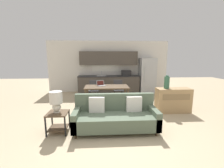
# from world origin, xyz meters

# --- Properties ---
(ground_plane) EXTENTS (20.00, 20.00, 0.00)m
(ground_plane) POSITION_xyz_m (0.00, 0.00, 0.00)
(ground_plane) COLOR tan
(wall_back) EXTENTS (6.40, 0.07, 2.70)m
(wall_back) POSITION_xyz_m (-0.00, 4.63, 1.35)
(wall_back) COLOR silver
(wall_back) RESTS_ON ground_plane
(kitchen_counter) EXTENTS (3.18, 0.65, 2.15)m
(kitchen_counter) POSITION_xyz_m (0.02, 4.33, 0.84)
(kitchen_counter) COLOR #4C443D
(kitchen_counter) RESTS_ON ground_plane
(refrigerator) EXTENTS (0.80, 0.70, 1.80)m
(refrigerator) POSITION_xyz_m (2.03, 4.25, 0.90)
(refrigerator) COLOR #B7BABC
(refrigerator) RESTS_ON ground_plane
(dining_table) EXTENTS (1.67, 0.84, 0.74)m
(dining_table) POSITION_xyz_m (-0.17, 2.18, 0.68)
(dining_table) COLOR brown
(dining_table) RESTS_ON ground_plane
(couch) EXTENTS (2.09, 0.80, 0.89)m
(couch) POSITION_xyz_m (0.01, 0.15, 0.34)
(couch) COLOR #3D2D1E
(couch) RESTS_ON ground_plane
(side_table) EXTENTS (0.48, 0.48, 0.51)m
(side_table) POSITION_xyz_m (-1.42, 0.06, 0.34)
(side_table) COLOR brown
(side_table) RESTS_ON ground_plane
(table_lamp) EXTENTS (0.31, 0.31, 0.52)m
(table_lamp) POSITION_xyz_m (-1.44, 0.10, 0.82)
(table_lamp) COLOR silver
(table_lamp) RESTS_ON side_table
(credenza) EXTENTS (1.13, 0.44, 0.82)m
(credenza) POSITION_xyz_m (2.06, 1.28, 0.41)
(credenza) COLOR tan
(credenza) RESTS_ON ground_plane
(vase) EXTENTS (0.17, 0.17, 0.44)m
(vase) POSITION_xyz_m (1.81, 1.29, 1.02)
(vase) COLOR #336047
(vase) RESTS_ON credenza
(dining_chair_far_right) EXTENTS (0.43, 0.43, 0.85)m
(dining_chair_far_right) POSITION_xyz_m (0.37, 2.95, 0.48)
(dining_chair_far_right) COLOR #38383D
(dining_chair_far_right) RESTS_ON ground_plane
(dining_chair_far_left) EXTENTS (0.43, 0.43, 0.85)m
(dining_chair_far_left) POSITION_xyz_m (-0.70, 2.91, 0.48)
(dining_chair_far_left) COLOR #38383D
(dining_chair_far_left) RESTS_ON ground_plane
(laptop) EXTENTS (0.40, 0.37, 0.20)m
(laptop) POSITION_xyz_m (-0.38, 2.34, 0.79)
(laptop) COLOR #B7BABC
(laptop) RESTS_ON dining_table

